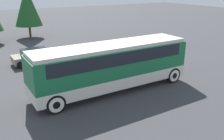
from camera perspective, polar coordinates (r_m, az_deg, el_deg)
name	(u,v)px	position (r m, az deg, el deg)	size (l,w,h in m)	color
ground_plane	(112,90)	(16.50, 0.00, -4.56)	(120.00, 120.00, 0.00)	#38383A
tour_bus	(113,63)	(15.89, 0.30, 1.67)	(10.49, 2.54, 3.08)	silver
parked_car_near	(36,56)	(22.77, -16.90, 3.07)	(4.10, 1.85, 1.29)	#7A6B5B
parked_car_mid	(108,52)	(23.12, -0.91, 4.23)	(4.01, 1.83, 1.40)	#2D5638
tree_center	(27,6)	(33.95, -18.79, 13.67)	(3.38, 3.38, 6.43)	brown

